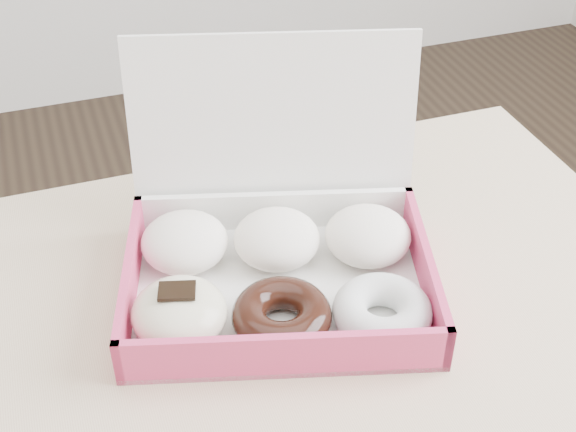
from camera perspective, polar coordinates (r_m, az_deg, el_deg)
name	(u,v)px	position (r m, az deg, el deg)	size (l,w,h in m)	color
donut_box	(275,257)	(0.75, -0.93, -2.96)	(0.34, 0.31, 0.21)	white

